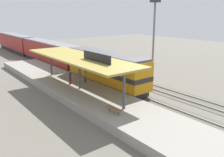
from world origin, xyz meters
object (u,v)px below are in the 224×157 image
object	(u,v)px
person_walking	(85,75)
platform_bench	(114,108)
locomotive	(105,69)
light_mast	(154,22)
passenger_carriage_rear	(15,42)
passenger_carriage_front	(49,53)
person_waiting	(70,77)

from	to	relation	value
person_walking	platform_bench	bearing A→B (deg)	-107.74
locomotive	person_walking	xyz separation A→B (m)	(-2.82, 0.55, -0.56)
light_mast	person_walking	size ratio (longest dim) A/B	6.84
locomotive	passenger_carriage_rear	world-z (taller)	locomotive
passenger_carriage_rear	light_mast	world-z (taller)	light_mast
light_mast	passenger_carriage_rear	bearing A→B (deg)	101.03
platform_bench	passenger_carriage_front	world-z (taller)	passenger_carriage_front
platform_bench	person_waiting	xyz separation A→B (m)	(1.32, 10.50, 0.51)
passenger_carriage_front	passenger_carriage_rear	bearing A→B (deg)	90.00
locomotive	passenger_carriage_rear	distance (m)	38.80
passenger_carriage_front	person_walking	bearing A→B (deg)	-99.18
platform_bench	person_walking	size ratio (longest dim) A/B	0.99
platform_bench	person_walking	xyz separation A→B (m)	(3.18, 9.94, 0.51)
passenger_carriage_rear	person_walking	distance (m)	38.36
platform_bench	light_mast	xyz separation A→B (m)	(13.80, 8.18, 7.05)
locomotive	person_walking	size ratio (longest dim) A/B	8.44
light_mast	person_waiting	size ratio (longest dim) A/B	6.84
platform_bench	light_mast	world-z (taller)	light_mast
platform_bench	person_walking	bearing A→B (deg)	72.26
locomotive	person_waiting	bearing A→B (deg)	166.62
passenger_carriage_rear	person_waiting	distance (m)	37.98
light_mast	person_walking	world-z (taller)	light_mast
locomotive	platform_bench	bearing A→B (deg)	-122.57
locomotive	person_walking	world-z (taller)	locomotive
passenger_carriage_front	person_walking	distance (m)	17.68
passenger_carriage_front	light_mast	xyz separation A→B (m)	(7.80, -19.21, 6.08)
person_waiting	platform_bench	bearing A→B (deg)	-97.15
locomotive	light_mast	xyz separation A→B (m)	(7.80, -1.21, 5.99)
passenger_carriage_front	person_walking	size ratio (longest dim) A/B	11.70
light_mast	platform_bench	bearing A→B (deg)	-149.33
locomotive	person_waiting	distance (m)	4.84
passenger_carriage_rear	person_walking	bearing A→B (deg)	-94.21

